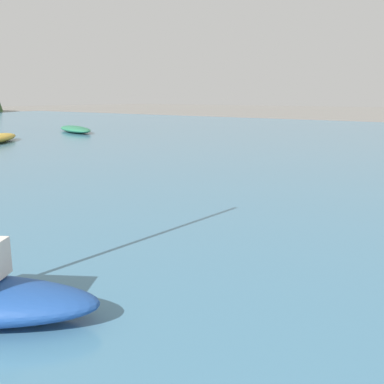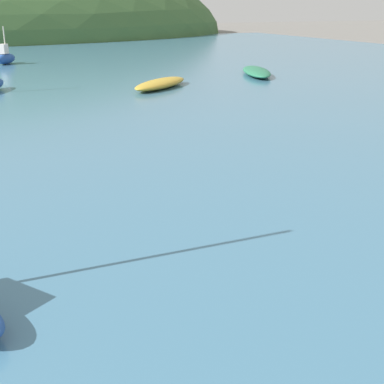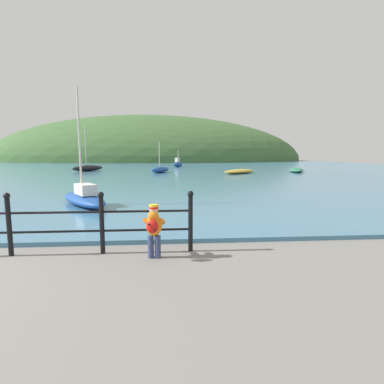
# 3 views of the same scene
# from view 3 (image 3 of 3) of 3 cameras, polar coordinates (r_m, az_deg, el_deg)

# --- Properties ---
(water) EXTENTS (80.00, 60.00, 0.10)m
(water) POSITION_cam_3_polar(r_m,az_deg,el_deg) (36.59, -12.13, 4.33)
(water) COLOR teal
(water) RESTS_ON ground
(far_hillside) EXTENTS (74.27, 40.85, 21.60)m
(far_hillside) POSITION_cam_3_polar(r_m,az_deg,el_deg) (74.52, -8.26, 5.88)
(far_hillside) COLOR #3D6033
(far_hillside) RESTS_ON ground
(child_in_coat) EXTENTS (0.40, 0.55, 1.00)m
(child_in_coat) POSITION_cam_3_polar(r_m,az_deg,el_deg) (5.55, -7.30, -6.45)
(child_in_coat) COLOR navy
(child_in_coat) RESTS_ON ground
(boat_far_left) EXTENTS (1.65, 2.04, 2.24)m
(boat_far_left) POSITION_cam_3_polar(r_m,az_deg,el_deg) (39.55, -2.73, 5.36)
(boat_far_left) COLOR #1E4793
(boat_far_left) RESTS_ON water
(boat_green_fishing) EXTENTS (2.05, 2.85, 2.85)m
(boat_green_fishing) POSITION_cam_3_polar(r_m,az_deg,el_deg) (28.14, -6.05, 4.27)
(boat_green_fishing) COLOR #1E4793
(boat_green_fishing) RESTS_ON water
(boat_far_right) EXTENTS (2.85, 4.69, 0.37)m
(boat_far_right) POSITION_cam_3_polar(r_m,az_deg,el_deg) (31.15, 19.26, 4.00)
(boat_far_right) COLOR #287551
(boat_far_right) RESTS_ON water
(boat_mid_harbor) EXTENTS (3.80, 3.47, 0.39)m
(boat_mid_harbor) POSITION_cam_3_polar(r_m,az_deg,el_deg) (27.13, 9.04, 3.90)
(boat_mid_harbor) COLOR gold
(boat_mid_harbor) RESTS_ON water
(boat_blue_hull) EXTENTS (2.97, 3.37, 4.52)m
(boat_blue_hull) POSITION_cam_3_polar(r_m,az_deg,el_deg) (32.28, -19.22, 4.35)
(boat_blue_hull) COLOR black
(boat_blue_hull) RESTS_ON water
(boat_red_dinghy) EXTENTS (2.61, 3.33, 4.11)m
(boat_red_dinghy) POSITION_cam_3_polar(r_m,az_deg,el_deg) (11.19, -19.90, -1.01)
(boat_red_dinghy) COLOR #1E4793
(boat_red_dinghy) RESTS_ON water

